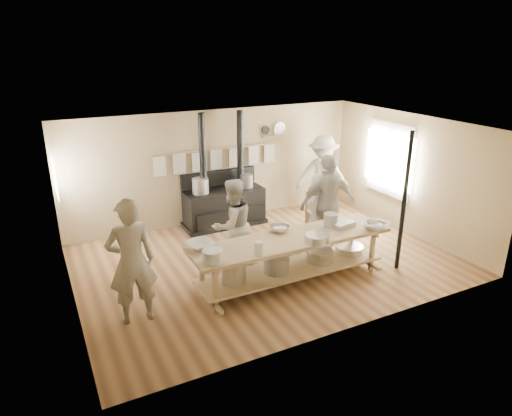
{
  "coord_description": "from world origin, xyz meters",
  "views": [
    {
      "loc": [
        -3.78,
        -7.01,
        4.02
      ],
      "look_at": [
        -0.14,
        0.2,
        1.06
      ],
      "focal_mm": 32.0,
      "sensor_mm": 36.0,
      "label": 1
    }
  ],
  "objects_px": {
    "cook_center": "(320,211)",
    "roasting_pan": "(342,224)",
    "cook_far_left": "(132,262)",
    "prep_table": "(291,255)",
    "cook_by_window": "(322,175)",
    "stove": "(223,203)",
    "chair": "(316,218)",
    "cook_left": "(233,225)",
    "cook_right": "(327,203)"
  },
  "relations": [
    {
      "from": "prep_table",
      "to": "cook_right",
      "type": "height_order",
      "value": "cook_right"
    },
    {
      "from": "cook_left",
      "to": "roasting_pan",
      "type": "xyz_separation_m",
      "value": [
        1.77,
        -0.91,
        0.03
      ]
    },
    {
      "from": "cook_right",
      "to": "roasting_pan",
      "type": "xyz_separation_m",
      "value": [
        -0.26,
        -0.84,
        -0.09
      ]
    },
    {
      "from": "cook_by_window",
      "to": "roasting_pan",
      "type": "bearing_deg",
      "value": -88.45
    },
    {
      "from": "stove",
      "to": "cook_center",
      "type": "distance_m",
      "value": 2.4
    },
    {
      "from": "cook_far_left",
      "to": "chair",
      "type": "xyz_separation_m",
      "value": [
        4.46,
        1.77,
        -0.73
      ]
    },
    {
      "from": "stove",
      "to": "cook_right",
      "type": "distance_m",
      "value": 2.58
    },
    {
      "from": "cook_left",
      "to": "cook_by_window",
      "type": "distance_m",
      "value": 3.58
    },
    {
      "from": "stove",
      "to": "chair",
      "type": "bearing_deg",
      "value": -34.2
    },
    {
      "from": "cook_far_left",
      "to": "roasting_pan",
      "type": "bearing_deg",
      "value": 179.75
    },
    {
      "from": "cook_left",
      "to": "cook_center",
      "type": "distance_m",
      "value": 1.95
    },
    {
      "from": "cook_far_left",
      "to": "chair",
      "type": "bearing_deg",
      "value": -158.13
    },
    {
      "from": "stove",
      "to": "cook_left",
      "type": "relative_size",
      "value": 1.49
    },
    {
      "from": "stove",
      "to": "chair",
      "type": "height_order",
      "value": "stove"
    },
    {
      "from": "cook_left",
      "to": "roasting_pan",
      "type": "bearing_deg",
      "value": 140.46
    },
    {
      "from": "prep_table",
      "to": "cook_by_window",
      "type": "relative_size",
      "value": 1.86
    },
    {
      "from": "cook_left",
      "to": "roasting_pan",
      "type": "distance_m",
      "value": 1.99
    },
    {
      "from": "cook_right",
      "to": "roasting_pan",
      "type": "relative_size",
      "value": 4.59
    },
    {
      "from": "cook_left",
      "to": "cook_right",
      "type": "relative_size",
      "value": 0.88
    },
    {
      "from": "roasting_pan",
      "to": "cook_by_window",
      "type": "bearing_deg",
      "value": 62.37
    },
    {
      "from": "cook_left",
      "to": "cook_by_window",
      "type": "relative_size",
      "value": 0.9
    },
    {
      "from": "prep_table",
      "to": "cook_far_left",
      "type": "bearing_deg",
      "value": 178.93
    },
    {
      "from": "stove",
      "to": "cook_by_window",
      "type": "xyz_separation_m",
      "value": [
        2.45,
        -0.38,
        0.45
      ]
    },
    {
      "from": "cook_far_left",
      "to": "chair",
      "type": "height_order",
      "value": "cook_far_left"
    },
    {
      "from": "cook_far_left",
      "to": "cook_center",
      "type": "height_order",
      "value": "cook_far_left"
    },
    {
      "from": "stove",
      "to": "roasting_pan",
      "type": "relative_size",
      "value": 6.03
    },
    {
      "from": "stove",
      "to": "chair",
      "type": "xyz_separation_m",
      "value": [
        1.76,
        -1.2,
        -0.27
      ]
    },
    {
      "from": "cook_far_left",
      "to": "cook_right",
      "type": "xyz_separation_m",
      "value": [
        4.04,
        0.81,
        0.0
      ]
    },
    {
      "from": "cook_far_left",
      "to": "roasting_pan",
      "type": "height_order",
      "value": "cook_far_left"
    },
    {
      "from": "chair",
      "to": "cook_left",
      "type": "bearing_deg",
      "value": -149.33
    },
    {
      "from": "cook_by_window",
      "to": "roasting_pan",
      "type": "relative_size",
      "value": 4.5
    },
    {
      "from": "cook_left",
      "to": "chair",
      "type": "relative_size",
      "value": 2.03
    },
    {
      "from": "cook_far_left",
      "to": "cook_by_window",
      "type": "height_order",
      "value": "cook_far_left"
    },
    {
      "from": "stove",
      "to": "cook_by_window",
      "type": "bearing_deg",
      "value": -8.76
    },
    {
      "from": "chair",
      "to": "roasting_pan",
      "type": "bearing_deg",
      "value": -100.2
    },
    {
      "from": "cook_far_left",
      "to": "cook_left",
      "type": "distance_m",
      "value": 2.19
    },
    {
      "from": "cook_center",
      "to": "roasting_pan",
      "type": "height_order",
      "value": "cook_center"
    },
    {
      "from": "cook_by_window",
      "to": "stove",
      "type": "bearing_deg",
      "value": -159.59
    },
    {
      "from": "cook_by_window",
      "to": "prep_table",
      "type": "bearing_deg",
      "value": -103.69
    },
    {
      "from": "roasting_pan",
      "to": "chair",
      "type": "bearing_deg",
      "value": 69.11
    },
    {
      "from": "cook_by_window",
      "to": "chair",
      "type": "height_order",
      "value": "cook_by_window"
    },
    {
      "from": "stove",
      "to": "roasting_pan",
      "type": "xyz_separation_m",
      "value": [
        1.08,
        -3.0,
        0.38
      ]
    },
    {
      "from": "prep_table",
      "to": "cook_by_window",
      "type": "bearing_deg",
      "value": 47.13
    },
    {
      "from": "cook_left",
      "to": "cook_right",
      "type": "height_order",
      "value": "cook_right"
    },
    {
      "from": "stove",
      "to": "cook_left",
      "type": "bearing_deg",
      "value": -108.4
    },
    {
      "from": "cook_far_left",
      "to": "cook_center",
      "type": "bearing_deg",
      "value": -166.47
    },
    {
      "from": "stove",
      "to": "prep_table",
      "type": "height_order",
      "value": "stove"
    },
    {
      "from": "cook_left",
      "to": "cook_center",
      "type": "xyz_separation_m",
      "value": [
        1.95,
        0.06,
        -0.08
      ]
    },
    {
      "from": "stove",
      "to": "chair",
      "type": "relative_size",
      "value": 3.03
    },
    {
      "from": "stove",
      "to": "cook_right",
      "type": "relative_size",
      "value": 1.32
    }
  ]
}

